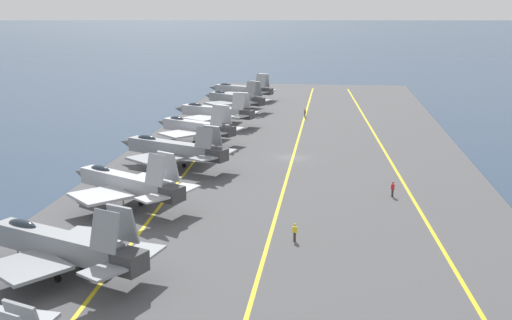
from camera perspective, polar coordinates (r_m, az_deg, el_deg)
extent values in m
plane|color=navy|center=(91.47, 3.29, -0.02)|extent=(2000.00, 2000.00, 0.00)
cube|color=#4C4C4F|center=(91.43, 3.29, 0.10)|extent=(176.69, 49.47, 0.40)
cube|color=yellow|center=(91.56, 11.82, -0.02)|extent=(158.78, 9.40, 0.01)
cube|color=yellow|center=(91.38, 3.29, 0.23)|extent=(159.02, 0.36, 0.01)
cube|color=yellow|center=(93.21, -5.08, 0.46)|extent=(158.93, 6.06, 0.01)
cube|color=gray|center=(54.04, -17.29, -7.14)|extent=(6.65, 12.44, 1.88)
cube|color=#38383A|center=(49.06, -11.16, -8.90)|extent=(2.79, 2.74, 1.60)
ellipsoid|color=#232D38|center=(56.52, -20.06, -5.48)|extent=(2.15, 3.25, 1.04)
cube|color=gray|center=(51.90, -19.64, -8.92)|extent=(7.17, 7.30, 0.28)
cube|color=gray|center=(56.14, -14.44, -6.84)|extent=(5.63, 6.17, 0.28)
cube|color=gray|center=(48.38, -13.30, -6.20)|extent=(1.79, 2.58, 3.03)
cube|color=gray|center=(49.75, -11.75, -5.56)|extent=(1.79, 2.58, 3.03)
cube|color=gray|center=(47.80, -13.49, -9.65)|extent=(3.65, 3.54, 0.20)
cube|color=gray|center=(51.02, -9.88, -7.95)|extent=(3.26, 2.96, 0.20)
cylinder|color=#B2B2B7|center=(58.01, -20.40, -7.76)|extent=(0.16, 0.16, 1.53)
cylinder|color=black|center=(58.17, -20.37, -8.18)|extent=(0.43, 0.64, 0.60)
cylinder|color=#B2B2B7|center=(52.94, -17.24, -9.56)|extent=(0.16, 0.16, 1.53)
cylinder|color=black|center=(53.12, -17.21, -10.02)|extent=(0.43, 0.64, 0.60)
cylinder|color=#B2B2B7|center=(54.61, -15.22, -8.70)|extent=(0.16, 0.16, 1.53)
cylinder|color=black|center=(54.78, -15.19, -9.15)|extent=(0.43, 0.64, 0.60)
cube|color=#A8AAAF|center=(69.80, -11.70, -1.95)|extent=(7.54, 11.35, 1.75)
cone|color=#5B5E60|center=(75.07, -15.27, -1.06)|extent=(2.58, 2.81, 1.66)
cube|color=#38383A|center=(64.75, -7.46, -2.99)|extent=(2.72, 2.70, 1.48)
ellipsoid|color=#232D38|center=(72.31, -13.67, -0.83)|extent=(2.30, 3.03, 0.96)
cube|color=#A8AAAF|center=(67.51, -13.64, -3.08)|extent=(7.35, 7.35, 0.28)
cube|color=#A8AAAF|center=(71.89, -9.41, -1.86)|extent=(6.40, 6.44, 0.28)
cube|color=#A8AAAF|center=(64.38, -8.93, -0.88)|extent=(1.97, 2.46, 3.11)
cube|color=#A8AAAF|center=(65.62, -7.79, -0.56)|extent=(1.97, 2.46, 3.11)
cube|color=#A8AAAF|center=(63.56, -9.21, -3.37)|extent=(3.62, 3.55, 0.20)
cube|color=#A8AAAF|center=(66.64, -6.40, -2.48)|extent=(3.41, 3.10, 0.20)
cylinder|color=#B2B2B7|center=(73.60, -13.96, -2.71)|extent=(0.16, 0.16, 1.82)
cylinder|color=black|center=(73.77, -13.94, -3.17)|extent=(0.49, 0.63, 0.60)
cylinder|color=#B2B2B7|center=(68.63, -11.71, -3.77)|extent=(0.16, 0.16, 1.82)
cylinder|color=black|center=(68.81, -11.69, -4.26)|extent=(0.49, 0.63, 0.60)
cylinder|color=#B2B2B7|center=(70.19, -10.22, -3.31)|extent=(0.16, 0.16, 1.82)
cylinder|color=black|center=(70.36, -10.20, -3.79)|extent=(0.49, 0.63, 0.60)
cube|color=gray|center=(85.27, -7.66, 1.04)|extent=(6.98, 12.48, 1.83)
cone|color=#5B5E60|center=(90.09, -11.37, 1.56)|extent=(2.59, 2.94, 1.73)
cube|color=#38383A|center=(80.77, -3.43, 0.43)|extent=(2.78, 2.77, 1.55)
ellipsoid|color=#232D38|center=(87.57, -9.68, 1.87)|extent=(2.21, 3.27, 1.00)
cube|color=gray|center=(82.45, -8.98, 0.14)|extent=(7.64, 7.68, 0.28)
cube|color=gray|center=(87.88, -5.97, 1.06)|extent=(6.25, 6.44, 0.28)
cube|color=gray|center=(80.32, -4.66, 1.97)|extent=(1.77, 2.56, 2.61)
cube|color=gray|center=(81.84, -3.87, 2.20)|extent=(1.77, 2.56, 2.61)
cube|color=gray|center=(79.23, -4.70, 0.15)|extent=(3.69, 3.59, 0.20)
cube|color=gray|center=(82.91, -2.82, 0.78)|extent=(3.32, 3.06, 0.20)
cylinder|color=#B2B2B7|center=(88.70, -10.03, 0.23)|extent=(0.16, 0.16, 1.81)
cylinder|color=black|center=(88.84, -10.02, -0.15)|extent=(0.45, 0.64, 0.60)
cylinder|color=#B2B2B7|center=(83.92, -7.48, -0.44)|extent=(0.16, 0.16, 1.81)
cylinder|color=black|center=(84.06, -7.47, -0.84)|extent=(0.45, 0.64, 0.60)
cylinder|color=#B2B2B7|center=(85.86, -6.41, -0.09)|extent=(0.16, 0.16, 1.81)
cylinder|color=black|center=(86.00, -6.40, -0.48)|extent=(0.45, 0.64, 0.60)
cube|color=#A8AAAF|center=(101.31, -5.58, 2.97)|extent=(6.99, 10.88, 1.74)
cone|color=#5B5E60|center=(105.74, -8.31, 3.34)|extent=(2.48, 2.69, 1.65)
cube|color=#38383A|center=(97.04, -2.54, 2.56)|extent=(2.64, 2.58, 1.48)
ellipsoid|color=#232D38|center=(103.45, -7.05, 3.62)|extent=(2.17, 2.90, 0.96)
cube|color=#A8AAAF|center=(98.62, -6.72, 2.32)|extent=(7.18, 7.17, 0.28)
cube|color=#A8AAAF|center=(103.76, -4.15, 2.93)|extent=(6.28, 6.10, 0.28)
cube|color=#A8AAAF|center=(96.68, -3.47, 3.93)|extent=(1.84, 2.34, 2.95)
cube|color=#A8AAAF|center=(98.08, -2.80, 4.08)|extent=(1.84, 2.34, 2.95)
cube|color=#A8AAAF|center=(95.58, -3.60, 2.38)|extent=(3.54, 3.44, 0.20)
cube|color=#A8AAAF|center=(99.08, -1.94, 2.79)|extent=(3.34, 2.94, 0.20)
cylinder|color=#B2B2B7|center=(104.43, -7.32, 2.29)|extent=(0.16, 0.16, 1.68)
cylinder|color=black|center=(104.53, -7.31, 2.00)|extent=(0.48, 0.63, 0.60)
cylinder|color=#B2B2B7|center=(99.99, -5.51, 1.84)|extent=(0.16, 0.16, 1.68)
cylinder|color=black|center=(100.10, -5.50, 1.53)|extent=(0.48, 0.63, 0.60)
cylinder|color=#B2B2B7|center=(101.79, -4.62, 2.06)|extent=(0.16, 0.16, 1.68)
cylinder|color=black|center=(101.90, -4.61, 1.77)|extent=(0.48, 0.63, 0.60)
cube|color=#A8AAAF|center=(115.86, -3.90, 4.32)|extent=(5.83, 11.90, 1.79)
cone|color=#5B5E60|center=(119.58, -6.78, 4.54)|extent=(2.38, 2.72, 1.70)
cube|color=#38383A|center=(112.38, -0.77, 4.06)|extent=(2.60, 2.54, 1.52)
ellipsoid|color=#232D38|center=(117.64, -5.44, 4.85)|extent=(1.93, 3.08, 0.98)
cube|color=#A8AAAF|center=(112.70, -4.67, 3.75)|extent=(7.44, 7.37, 0.28)
cube|color=#A8AAAF|center=(118.83, -2.83, 4.28)|extent=(5.99, 5.76, 0.28)
cube|color=#A8AAAF|center=(111.81, -1.59, 5.22)|extent=(1.62, 2.44, 2.84)
cube|color=#A8AAAF|center=(113.45, -1.13, 5.34)|extent=(1.62, 2.44, 2.84)
cube|color=#A8AAAF|center=(110.62, -1.55, 3.91)|extent=(3.56, 3.37, 0.20)
cube|color=#A8AAAF|center=(114.60, -0.45, 4.25)|extent=(3.16, 2.74, 0.20)
cylinder|color=#B2B2B7|center=(118.48, -5.75, 3.65)|extent=(0.16, 0.16, 1.63)
cylinder|color=black|center=(118.57, -5.74, 3.40)|extent=(0.41, 0.64, 0.60)
cylinder|color=#B2B2B7|center=(114.47, -3.69, 3.34)|extent=(0.16, 0.16, 1.63)
cylinder|color=black|center=(114.56, -3.69, 3.09)|extent=(0.41, 0.64, 0.60)
cylinder|color=#B2B2B7|center=(116.59, -3.06, 3.54)|extent=(0.16, 0.16, 1.63)
cylinder|color=black|center=(116.68, -3.06, 3.29)|extent=(0.41, 0.64, 0.60)
cube|color=gray|center=(132.97, -2.10, 5.48)|extent=(8.12, 10.86, 1.78)
cone|color=#5B5E60|center=(137.73, -4.22, 5.73)|extent=(2.66, 2.81, 1.69)
cube|color=#38383A|center=(128.29, 0.22, 5.20)|extent=(2.78, 2.74, 1.51)
ellipsoid|color=#232D38|center=(135.32, -3.23, 5.97)|extent=(2.43, 2.95, 0.98)
cube|color=gray|center=(130.20, -3.05, 5.04)|extent=(7.43, 7.45, 0.28)
cube|color=gray|center=(135.40, -0.94, 5.39)|extent=(6.83, 6.68, 0.28)
cube|color=gray|center=(128.10, -0.49, 6.29)|extent=(2.04, 2.39, 3.06)
cube|color=gray|center=(129.50, 0.06, 6.37)|extent=(2.04, 2.39, 3.06)
cube|color=gray|center=(126.90, -0.63, 5.11)|extent=(3.58, 3.56, 0.20)
cube|color=gray|center=(130.32, 0.72, 5.33)|extent=(3.47, 3.19, 0.20)
cylinder|color=#B2B2B7|center=(136.23, -3.46, 4.96)|extent=(0.16, 0.16, 1.53)
cylinder|color=black|center=(136.30, -3.46, 4.76)|extent=(0.52, 0.62, 0.60)
cylinder|color=#B2B2B7|center=(131.49, -2.08, 4.66)|extent=(0.16, 0.16, 1.53)
cylinder|color=black|center=(131.57, -2.08, 4.46)|extent=(0.52, 0.62, 0.60)
cylinder|color=#B2B2B7|center=(133.30, -1.35, 4.79)|extent=(0.16, 0.16, 1.53)
cylinder|color=black|center=(133.38, -1.35, 4.59)|extent=(0.52, 0.62, 0.60)
cube|color=#93999E|center=(148.73, -1.47, 6.29)|extent=(6.08, 12.06, 1.67)
cone|color=#5B5E60|center=(152.41, -3.81, 6.44)|extent=(2.33, 2.75, 1.58)
cube|color=#38383A|center=(145.23, 1.05, 6.12)|extent=(2.52, 2.56, 1.42)
ellipsoid|color=#232D38|center=(150.53, -2.71, 6.67)|extent=(1.96, 3.12, 0.92)
cube|color=#93999E|center=(145.67, -2.00, 5.92)|extent=(7.30, 7.34, 0.28)
cube|color=#93999E|center=(151.54, -0.68, 6.22)|extent=(5.83, 5.96, 0.28)
cube|color=#93999E|center=(144.80, 0.42, 7.04)|extent=(1.73, 2.51, 3.03)
cube|color=#93999E|center=(146.33, 0.74, 7.11)|extent=(1.73, 2.51, 3.03)
cube|color=#93999E|center=(143.51, 0.45, 6.03)|extent=(3.61, 3.45, 0.20)
cube|color=#93999E|center=(147.43, 1.28, 6.23)|extent=(3.21, 2.84, 0.20)
cylinder|color=#B2B2B7|center=(151.26, -2.97, 5.80)|extent=(0.16, 0.16, 1.45)
cylinder|color=black|center=(151.32, -2.97, 5.64)|extent=(0.43, 0.64, 0.60)
cylinder|color=#B2B2B7|center=(147.32, -1.27, 5.61)|extent=(0.16, 0.16, 1.45)
cylinder|color=black|center=(147.38, -1.27, 5.45)|extent=(0.43, 0.64, 0.60)
cylinder|color=#B2B2B7|center=(149.33, -0.82, 5.72)|extent=(0.16, 0.16, 1.45)
cylinder|color=black|center=(149.38, -0.82, 5.56)|extent=(0.43, 0.64, 0.60)
cylinder|color=#383328|center=(59.16, 3.45, -6.83)|extent=(0.24, 0.24, 0.85)
cube|color=yellow|center=(58.93, 3.46, -6.19)|extent=(0.43, 0.46, 0.54)
sphere|color=beige|center=(58.79, 3.47, -5.83)|extent=(0.22, 0.22, 0.22)
sphere|color=yellow|center=(58.77, 3.47, -5.77)|extent=(0.24, 0.24, 0.24)
cylinder|color=#383328|center=(74.03, 12.03, -2.90)|extent=(0.24, 0.24, 0.86)
cube|color=red|center=(73.83, 12.06, -2.35)|extent=(0.28, 0.39, 0.61)
sphere|color=#9E7051|center=(73.72, 12.08, -2.03)|extent=(0.22, 0.22, 0.22)
sphere|color=red|center=(73.70, 12.08, -1.98)|extent=(0.24, 0.24, 0.24)
cylinder|color=#4C473D|center=(124.55, 4.37, 3.97)|extent=(0.24, 0.24, 0.81)
cube|color=brown|center=(124.44, 4.37, 4.28)|extent=(0.46, 0.43, 0.58)
sphere|color=tan|center=(124.37, 4.38, 4.47)|extent=(0.22, 0.22, 0.22)
sphere|color=brown|center=(124.37, 4.38, 4.50)|extent=(0.24, 0.24, 0.24)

